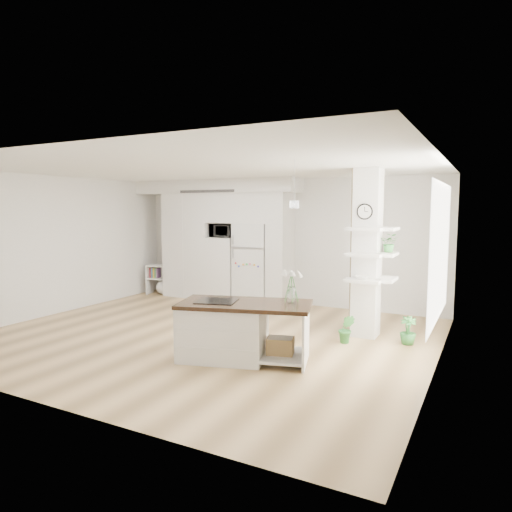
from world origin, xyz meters
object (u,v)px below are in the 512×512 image
(kitchen_island, at_px, (231,329))
(floor_plant_a, at_px, (346,329))
(refrigerator, at_px, (254,263))
(bookshelf, at_px, (161,282))

(kitchen_island, bearing_deg, floor_plant_a, 34.27)
(refrigerator, bearing_deg, bookshelf, -175.84)
(refrigerator, height_order, floor_plant_a, refrigerator)
(kitchen_island, relative_size, floor_plant_a, 4.32)
(kitchen_island, height_order, bookshelf, kitchen_island)
(refrigerator, xyz_separation_m, kitchen_island, (1.47, -3.49, -0.45))
(kitchen_island, xyz_separation_m, floor_plant_a, (1.20, 1.45, -0.20))
(refrigerator, relative_size, kitchen_island, 0.90)
(bookshelf, bearing_deg, floor_plant_a, -31.94)
(refrigerator, xyz_separation_m, bookshelf, (-2.45, -0.18, -0.57))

